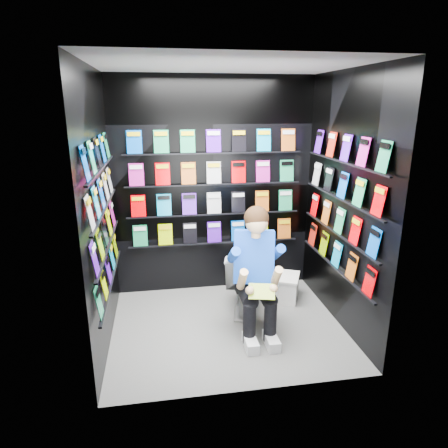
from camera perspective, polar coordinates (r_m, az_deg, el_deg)
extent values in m
plane|color=slate|center=(4.38, 0.50, -14.46)|extent=(2.40, 2.40, 0.00)
plane|color=white|center=(3.76, 0.61, 21.81)|extent=(2.40, 2.40, 0.00)
cube|color=black|center=(4.83, -1.50, 5.18)|extent=(2.40, 0.04, 2.60)
cube|color=black|center=(2.93, 3.93, -2.62)|extent=(2.40, 0.04, 2.60)
cube|color=black|center=(3.85, -17.32, 1.41)|extent=(0.04, 2.00, 2.60)
cube|color=black|center=(4.24, 16.78, 2.81)|extent=(0.04, 2.00, 2.60)
imported|color=white|center=(4.55, 3.00, -7.96)|extent=(0.58, 0.83, 0.73)
cube|color=silver|center=(4.93, 9.24, -9.11)|extent=(0.33, 0.42, 0.27)
cube|color=silver|center=(4.86, 9.32, -7.51)|extent=(0.36, 0.44, 0.03)
cube|color=green|center=(3.82, 5.41, -9.57)|extent=(0.27, 0.20, 0.10)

